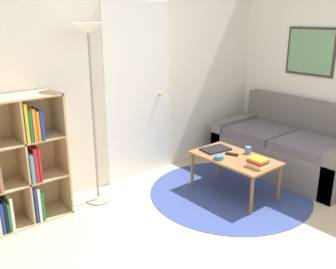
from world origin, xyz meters
name	(u,v)px	position (x,y,z in m)	size (l,w,h in m)	color
wall_back	(115,74)	(0.01, 2.26, 1.29)	(7.57, 0.11, 2.60)	silver
wall_right	(318,66)	(2.31, 1.12, 1.30)	(0.08, 5.24, 2.60)	silver
rug	(229,192)	(0.78, 1.17, 0.00)	(1.79, 1.79, 0.01)	navy
floor_lamp	(89,52)	(-0.45, 1.96, 1.57)	(0.31, 0.31, 1.84)	gray
couch	(289,148)	(1.87, 1.14, 0.28)	(0.93, 1.74, 0.88)	#66605B
coffee_table	(235,161)	(0.81, 1.14, 0.39)	(0.55, 0.93, 0.44)	brown
laptop	(216,149)	(0.80, 1.43, 0.45)	(0.34, 0.25, 0.02)	black
bowl	(219,157)	(0.62, 1.21, 0.46)	(0.10, 0.10, 0.04)	teal
book_stack_on_table	(258,163)	(0.76, 0.81, 0.48)	(0.14, 0.19, 0.09)	gold
cup	(248,150)	(1.00, 1.12, 0.47)	(0.07, 0.07, 0.08)	teal
remote	(232,154)	(0.82, 1.20, 0.45)	(0.09, 0.15, 0.02)	black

